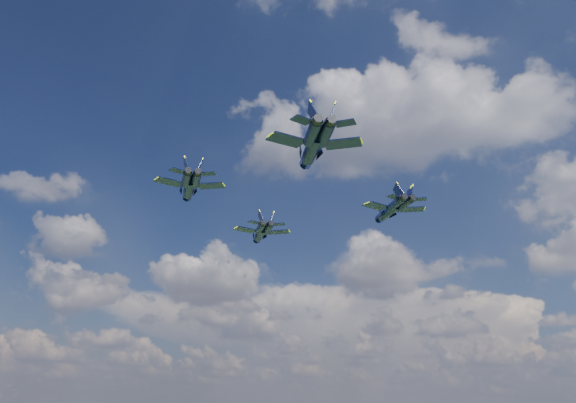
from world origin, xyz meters
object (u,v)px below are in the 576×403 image
(jet_right, at_px, (388,212))
(jet_left, at_px, (189,189))
(jet_slot, at_px, (311,150))
(jet_lead, at_px, (260,234))

(jet_right, bearing_deg, jet_left, -178.55)
(jet_left, relative_size, jet_slot, 0.80)
(jet_left, height_order, jet_slot, jet_slot)
(jet_lead, xyz_separation_m, jet_right, (25.60, -2.57, 0.35))
(jet_lead, xyz_separation_m, jet_left, (-1.36, -23.88, 0.79))
(jet_lead, relative_size, jet_left, 1.02)
(jet_left, relative_size, jet_right, 0.97)
(jet_slot, bearing_deg, jet_lead, 95.99)
(jet_lead, height_order, jet_left, jet_left)
(jet_right, distance_m, jet_slot, 26.11)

